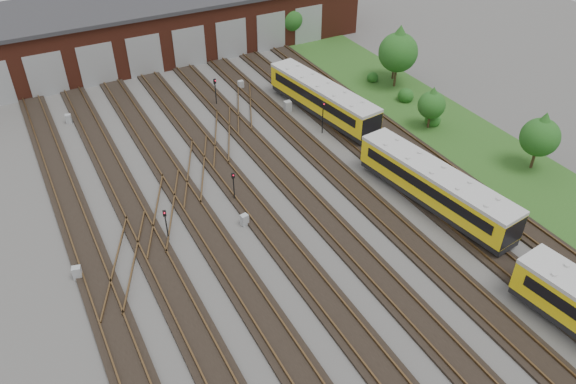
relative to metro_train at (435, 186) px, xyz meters
name	(u,v)px	position (x,y,z in m)	size (l,w,h in m)	color
ground	(328,260)	(-10.00, -1.41, -1.77)	(120.00, 120.00, 0.00)	#484643
track_network	(321,254)	(-10.17, -0.82, -1.66)	(30.40, 70.00, 0.33)	black
maintenance_shed	(145,26)	(-10.01, 38.57, 1.44)	(51.00, 12.50, 6.35)	#582316
grass_verge	(447,127)	(9.00, 8.59, -1.74)	(8.00, 55.00, 0.05)	#244A18
metro_train	(435,186)	(0.00, 0.00, 0.00)	(4.19, 45.79, 2.81)	black
signal_mast_0	(166,221)	(-18.70, 5.56, -0.11)	(0.26, 0.24, 2.56)	black
signal_mast_1	(234,183)	(-12.80, 7.59, -0.18)	(0.23, 0.21, 2.46)	black
signal_mast_2	(215,88)	(-8.08, 22.64, 0.03)	(0.28, 0.27, 2.78)	black
signal_mast_3	(323,114)	(-1.74, 13.06, 0.21)	(0.26, 0.25, 3.10)	black
relay_cabinet_0	(77,273)	(-25.00, 4.72, -1.31)	(0.55, 0.46, 0.92)	#9DA0A1
relay_cabinet_1	(68,119)	(-21.55, 25.88, -1.34)	(0.51, 0.43, 0.86)	#9DA0A1
relay_cabinet_2	(244,220)	(-13.35, 4.56, -1.34)	(0.52, 0.43, 0.86)	#9DA0A1
relay_cabinet_3	(241,85)	(-4.48, 24.78, -1.32)	(0.54, 0.45, 0.91)	#9DA0A1
relay_cabinet_4	(288,106)	(-2.55, 18.15, -1.22)	(0.65, 0.55, 1.09)	#9DA0A1
tree_0	(290,15)	(6.00, 33.59, 1.60)	(3.16, 3.16, 5.24)	#382B19
tree_1	(396,47)	(10.80, 19.32, 1.79)	(3.35, 3.35, 5.54)	#382B19
tree_2	(399,48)	(9.85, 17.76, 2.45)	(3.96, 3.96, 6.56)	#382B19
tree_3	(432,102)	(7.32, 9.28, 0.87)	(2.48, 2.48, 4.10)	#382B19
tree_4	(541,133)	(10.49, 0.06, 1.53)	(3.10, 3.10, 5.14)	#382B19
bush_0	(433,118)	(8.02, 9.54, -1.04)	(1.46, 1.46, 1.46)	#1E4A15
bush_1	(406,94)	(8.82, 14.59, -0.99)	(1.55, 1.55, 1.55)	#1E4A15
bush_2	(373,76)	(8.56, 19.85, -1.17)	(1.19, 1.19, 1.19)	#1E4A15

